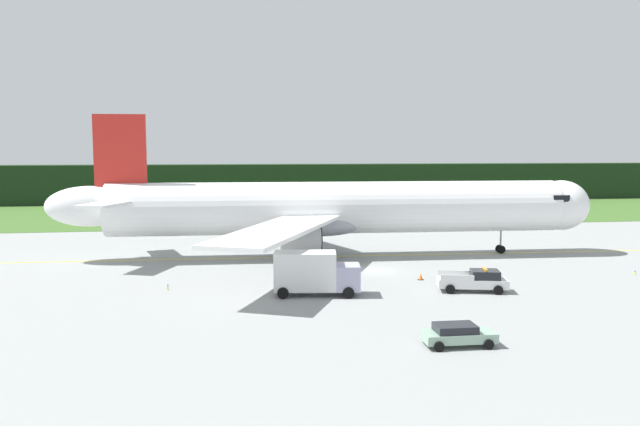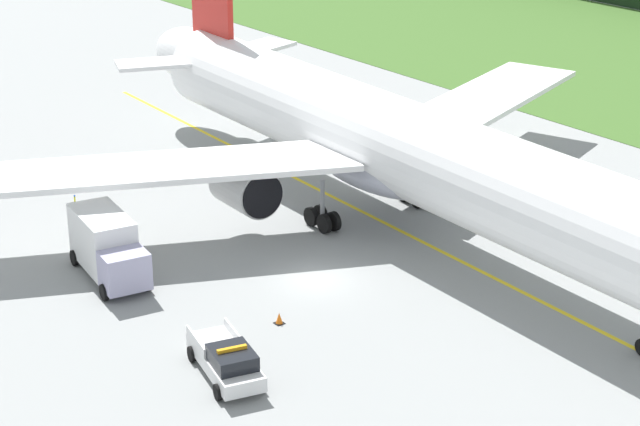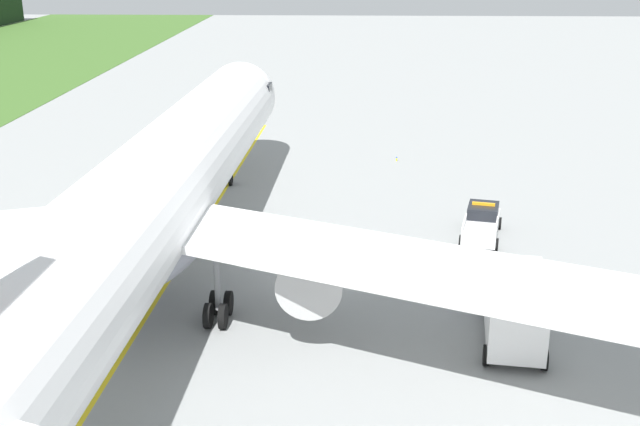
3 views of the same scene
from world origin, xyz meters
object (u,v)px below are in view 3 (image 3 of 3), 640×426
(apron_cone, at_px, (403,249))
(ops_pickup_truck, at_px, (482,223))
(catering_truck, at_px, (514,303))
(airliner, at_px, (153,198))

(apron_cone, bearing_deg, ops_pickup_truck, -59.01)
(ops_pickup_truck, height_order, apron_cone, ops_pickup_truck)
(catering_truck, bearing_deg, ops_pickup_truck, -3.13)
(catering_truck, xyz_separation_m, apron_cone, (10.19, 4.26, -1.54))
(ops_pickup_truck, bearing_deg, airliner, 116.16)
(ops_pickup_truck, height_order, catering_truck, catering_truck)
(airliner, bearing_deg, catering_truck, -104.56)
(airliner, bearing_deg, apron_cone, -65.83)
(apron_cone, bearing_deg, catering_truck, -157.31)
(airliner, xyz_separation_m, ops_pickup_truck, (8.74, -17.80, -4.25))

